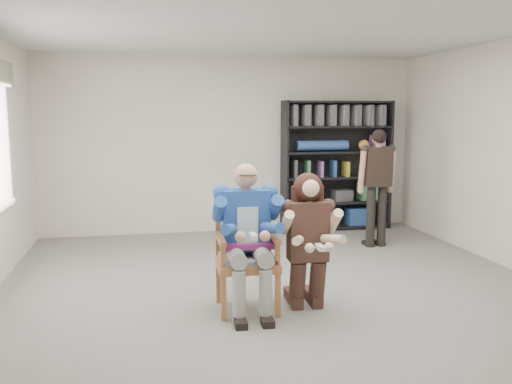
{
  "coord_description": "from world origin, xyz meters",
  "views": [
    {
      "loc": [
        -1.37,
        -5.09,
        1.89
      ],
      "look_at": [
        -0.2,
        0.6,
        1.05
      ],
      "focal_mm": 38.0,
      "sensor_mm": 36.0,
      "label": 1
    }
  ],
  "objects": [
    {
      "name": "room_shell",
      "position": [
        0.0,
        0.0,
        1.4
      ],
      "size": [
        6.0,
        7.0,
        2.8
      ],
      "primitive_type": null,
      "color": "white",
      "rests_on": "ground"
    },
    {
      "name": "floor",
      "position": [
        0.0,
        0.0,
        0.0
      ],
      "size": [
        6.0,
        7.0,
        0.01
      ],
      "primitive_type": "cube",
      "color": "slate",
      "rests_on": "ground"
    },
    {
      "name": "armchair",
      "position": [
        -0.44,
        -0.11,
        0.55
      ],
      "size": [
        0.67,
        0.65,
        1.11
      ],
      "primitive_type": null,
      "rotation": [
        0.0,
        0.0,
        -0.04
      ],
      "color": "#976435",
      "rests_on": "floor"
    },
    {
      "name": "seated_man",
      "position": [
        -0.44,
        -0.11,
        0.72
      ],
      "size": [
        0.65,
        0.89,
        1.44
      ],
      "primitive_type": null,
      "rotation": [
        0.0,
        0.0,
        -0.04
      ],
      "color": "navy",
      "rests_on": "floor"
    },
    {
      "name": "kneeling_woman",
      "position": [
        0.14,
        -0.23,
        0.66
      ],
      "size": [
        0.59,
        0.91,
        1.32
      ],
      "primitive_type": null,
      "rotation": [
        0.0,
        0.0,
        -0.04
      ],
      "color": "#3D271E",
      "rests_on": "floor"
    },
    {
      "name": "bookshelf",
      "position": [
        1.7,
        3.28,
        1.05
      ],
      "size": [
        1.8,
        0.38,
        2.1
      ],
      "primitive_type": null,
      "color": "black",
      "rests_on": "floor"
    },
    {
      "name": "standing_man",
      "position": [
        1.85,
        2.01,
        0.84
      ],
      "size": [
        0.53,
        0.32,
        1.68
      ],
      "primitive_type": null,
      "rotation": [
        0.0,
        0.0,
        0.05
      ],
      "color": "black",
      "rests_on": "floor"
    }
  ]
}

